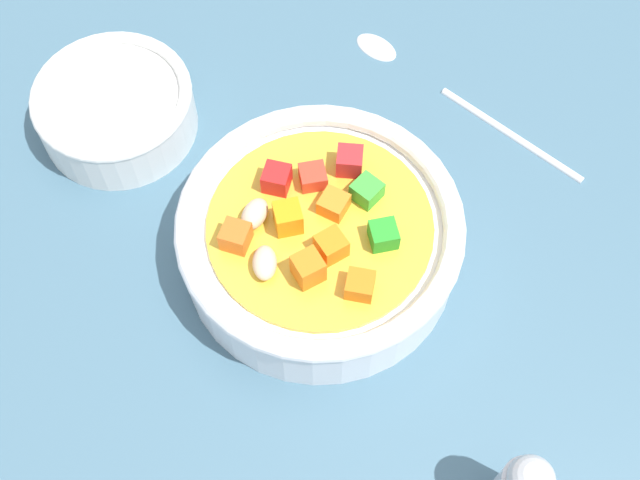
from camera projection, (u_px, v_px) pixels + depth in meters
ground_plane at (320, 263)px, 61.48cm from camera, size 140.00×140.00×2.00cm
soup_bowl_main at (320, 237)px, 57.90cm from camera, size 19.68×19.68×6.89cm
spoon at (436, 83)px, 67.66cm from camera, size 3.05×22.12×0.70cm
side_bowl_small at (112, 111)px, 63.93cm from camera, size 12.15×12.15×4.41cm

